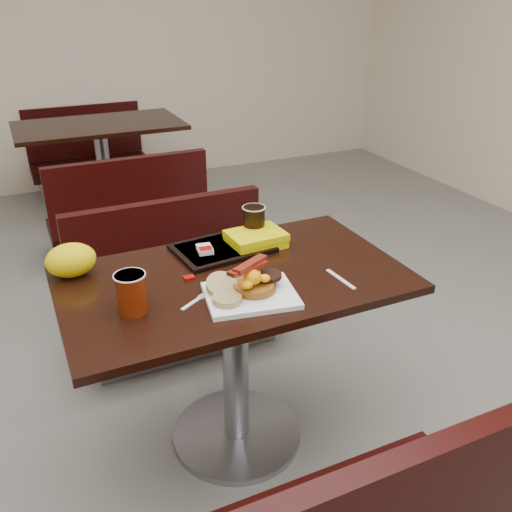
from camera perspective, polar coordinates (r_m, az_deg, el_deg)
name	(u,v)px	position (r m, az deg, el deg)	size (l,w,h in m)	color
floor	(237,436)	(2.39, -1.97, -18.09)	(6.00, 7.00, 0.01)	gray
wall_back	(68,21)	(5.13, -18.84, 22.00)	(6.00, 0.01, 2.80)	beige
table_near	(236,362)	(2.15, -2.13, -10.92)	(1.20, 0.70, 0.75)	black
bench_near_s	(332,507)	(1.71, 7.88, -24.28)	(1.00, 0.46, 0.72)	black
bench_near_n	(180,284)	(2.71, -7.85, -2.92)	(1.00, 0.46, 0.72)	black
table_far	(105,172)	(4.43, -15.37, 8.33)	(1.20, 0.70, 0.75)	black
bench_far_s	(125,204)	(3.78, -13.37, 5.25)	(1.00, 0.46, 0.72)	black
bench_far_n	(89,152)	(5.10, -16.84, 10.28)	(1.00, 0.46, 0.72)	black
platter	(251,295)	(1.81, -0.56, -4.10)	(0.29, 0.23, 0.02)	white
pancake_stack	(255,286)	(1.81, -0.15, -3.09)	(0.14, 0.14, 0.03)	#8A5C17
sausage_patty	(268,275)	(1.83, 1.28, -2.02)	(0.09, 0.09, 0.01)	black
scrambled_eggs	(253,279)	(1.77, -0.36, -2.37)	(0.10, 0.09, 0.05)	#FFC205
bacon_strips	(248,267)	(1.76, -0.80, -1.17)	(0.18, 0.08, 0.01)	#460C05
muffin_bottom	(227,299)	(1.75, -3.00, -4.47)	(0.09, 0.09, 0.02)	tan
muffin_top	(221,285)	(1.81, -3.59, -3.00)	(0.10, 0.10, 0.02)	tan
coffee_cup_near	(131,293)	(1.75, -12.75, -3.77)	(0.09, 0.09, 0.13)	#8E2705
fork	(191,304)	(1.79, -6.73, -4.91)	(0.12, 0.02, 0.00)	white
knife	(341,279)	(1.94, 8.75, -2.37)	(0.16, 0.01, 0.00)	white
condiment_syrup	(240,276)	(1.93, -1.67, -2.08)	(0.04, 0.03, 0.01)	#BE6E08
condiment_ketchup	(189,278)	(1.93, -6.94, -2.24)	(0.04, 0.03, 0.01)	#8C0504
tray	(222,248)	(2.13, -3.49, 0.81)	(0.36, 0.25, 0.02)	black
hashbrown_sleeve_left	(205,249)	(2.08, -5.32, 0.70)	(0.05, 0.07, 0.02)	silver
coffee_cup_far	(254,221)	(2.20, -0.22, 3.64)	(0.09, 0.09, 0.12)	black
clamshell	(256,239)	(2.15, -0.01, 1.76)	(0.21, 0.16, 0.06)	#DAC703
paper_bag	(71,260)	(2.02, -18.59, -0.40)	(0.17, 0.13, 0.12)	yellow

